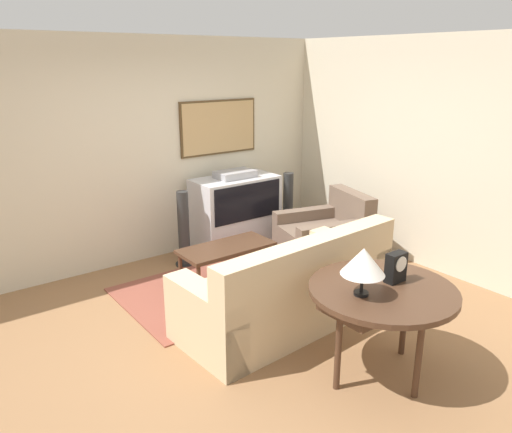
% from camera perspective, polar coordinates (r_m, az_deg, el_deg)
% --- Properties ---
extents(ground_plane, '(12.00, 12.00, 0.00)m').
position_cam_1_polar(ground_plane, '(4.87, -1.46, -12.28)').
color(ground_plane, '#8E6642').
extents(wall_back, '(12.00, 0.10, 2.70)m').
position_cam_1_polar(wall_back, '(6.19, -13.07, 7.14)').
color(wall_back, beige).
rests_on(wall_back, ground_plane).
extents(wall_right, '(0.06, 12.00, 2.70)m').
position_cam_1_polar(wall_right, '(6.23, 18.66, 6.71)').
color(wall_right, beige).
rests_on(wall_right, ground_plane).
extents(area_rug, '(2.52, 1.45, 0.01)m').
position_cam_1_polar(area_rug, '(5.70, -2.34, -7.52)').
color(area_rug, brown).
rests_on(area_rug, ground_plane).
extents(tv, '(1.11, 0.58, 1.06)m').
position_cam_1_polar(tv, '(6.56, -2.35, 0.47)').
color(tv, silver).
rests_on(tv, ground_plane).
extents(couch, '(2.12, 1.02, 0.93)m').
position_cam_1_polar(couch, '(4.76, 3.75, -8.58)').
color(couch, '#CCB289').
rests_on(couch, ground_plane).
extents(armchair, '(1.17, 1.05, 0.86)m').
position_cam_1_polar(armchair, '(6.26, 7.85, -2.54)').
color(armchair, brown).
rests_on(armchair, ground_plane).
extents(coffee_table, '(1.05, 0.49, 0.46)m').
position_cam_1_polar(coffee_table, '(5.53, -3.39, -3.89)').
color(coffee_table, '#472D1E').
rests_on(coffee_table, ground_plane).
extents(console_table, '(1.13, 1.13, 0.76)m').
position_cam_1_polar(console_table, '(3.99, 14.29, -8.75)').
color(console_table, '#472D1E').
rests_on(console_table, ground_plane).
extents(table_lamp, '(0.33, 0.33, 0.37)m').
position_cam_1_polar(table_lamp, '(3.70, 12.16, -5.09)').
color(table_lamp, black).
rests_on(table_lamp, console_table).
extents(mantel_clock, '(0.17, 0.10, 0.24)m').
position_cam_1_polar(mantel_clock, '(4.04, 15.70, -5.61)').
color(mantel_clock, black).
rests_on(mantel_clock, console_table).
extents(speaker_tower_left, '(0.24, 0.24, 0.93)m').
position_cam_1_polar(speaker_tower_left, '(6.10, -8.26, -1.63)').
color(speaker_tower_left, black).
rests_on(speaker_tower_left, ground_plane).
extents(speaker_tower_right, '(0.24, 0.24, 0.93)m').
position_cam_1_polar(speaker_tower_right, '(7.00, 3.66, 1.04)').
color(speaker_tower_right, black).
rests_on(speaker_tower_right, ground_plane).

